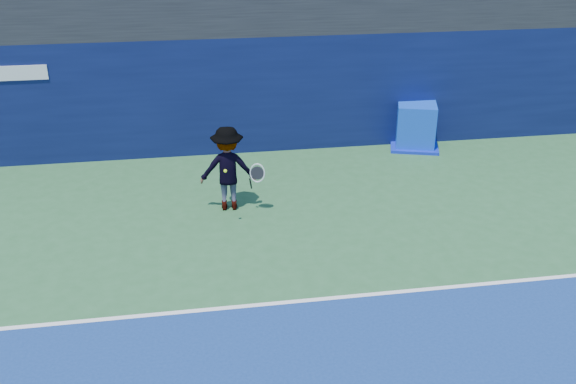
% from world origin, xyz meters
% --- Properties ---
extents(baseline, '(24.00, 0.10, 0.01)m').
position_xyz_m(baseline, '(0.00, 3.00, 0.01)').
color(baseline, white).
rests_on(baseline, ground).
extents(stadium_band, '(36.00, 3.00, 1.20)m').
position_xyz_m(stadium_band, '(0.00, 11.50, 3.60)').
color(stadium_band, black).
rests_on(stadium_band, back_wall_assembly).
extents(back_wall_assembly, '(36.00, 1.03, 3.00)m').
position_xyz_m(back_wall_assembly, '(-0.00, 10.50, 1.50)').
color(back_wall_assembly, '#0B133E').
rests_on(back_wall_assembly, ground).
extents(equipment_cart, '(1.56, 1.56, 1.20)m').
position_xyz_m(equipment_cart, '(4.46, 9.74, 0.55)').
color(equipment_cart, '#0E3DC6').
rests_on(equipment_cart, ground).
extents(tennis_player, '(1.38, 0.78, 1.84)m').
position_xyz_m(tennis_player, '(-0.76, 6.76, 0.92)').
color(tennis_player, silver).
rests_on(tennis_player, ground).
extents(tennis_ball, '(0.07, 0.07, 0.07)m').
position_xyz_m(tennis_ball, '(-0.87, 5.84, 1.25)').
color(tennis_ball, '#BDEE1A').
rests_on(tennis_ball, ground).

